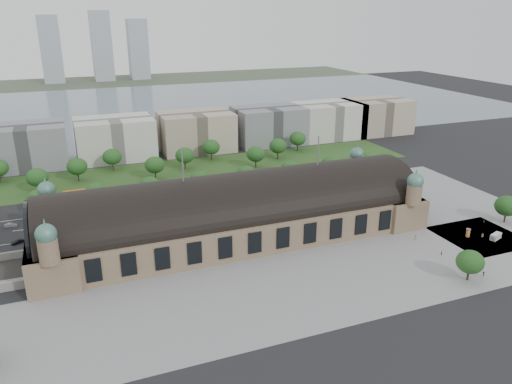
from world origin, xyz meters
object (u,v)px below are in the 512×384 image
object	(u,v)px
parked_car_0	(18,242)
pedestrian_2	(484,222)
bus_mid	(198,212)
pedestrian_5	(483,235)
traffic_car_3	(150,205)
parked_car_4	(110,230)
bus_east	(243,201)
traffic_car_1	(11,225)
traffic_car_4	(261,204)
parked_car_5	(122,231)
traffic_car_5	(291,192)
traffic_car_2	(52,231)
van_east	(495,237)
parked_car_3	(108,231)
parked_car_6	(148,223)
pedestrian_4	(483,274)
traffic_car_6	(334,192)
parked_car_1	(91,235)
petrol_station	(82,194)
pedestrian_1	(441,253)
advertising_column	(468,233)
pedestrian_0	(415,238)
parked_car_2	(124,230)
bus_west	(204,209)

from	to	relation	value
parked_car_0	pedestrian_2	world-z (taller)	pedestrian_2
bus_mid	pedestrian_5	distance (m)	116.95
traffic_car_3	parked_car_4	distance (m)	28.97
bus_east	traffic_car_1	bearing A→B (deg)	83.23
traffic_car_4	parked_car_5	world-z (taller)	traffic_car_4
traffic_car_5	pedestrian_5	xyz separation A→B (m)	(48.85, -73.31, 0.21)
traffic_car_1	parked_car_4	distance (m)	42.28
traffic_car_2	bus_mid	distance (m)	59.80
parked_car_0	van_east	size ratio (longest dim) A/B	0.78
parked_car_4	bus_mid	world-z (taller)	bus_mid
parked_car_3	pedestrian_2	xyz separation A→B (m)	(147.82, -48.22, 0.03)
traffic_car_1	parked_car_6	xyz separation A→B (m)	(53.33, -18.07, -0.16)
parked_car_3	pedestrian_4	distance (m)	140.32
traffic_car_3	pedestrian_5	distance (m)	141.24
parked_car_0	pedestrian_5	world-z (taller)	pedestrian_5
traffic_car_6	bus_east	size ratio (longest dim) A/B	0.35
parked_car_1	pedestrian_5	size ratio (longest dim) A/B	3.13
petrol_station	traffic_car_2	distance (m)	36.80
parked_car_3	van_east	bearing A→B (deg)	45.74
parked_car_1	pedestrian_1	xyz separation A→B (m)	(117.80, -63.53, 0.03)
traffic_car_5	bus_east	distance (m)	27.06
bus_east	van_east	xyz separation A→B (m)	(78.44, -71.47, -0.69)
van_east	traffic_car_3	bearing A→B (deg)	124.78
petrol_station	advertising_column	size ratio (longest dim) A/B	4.05
parked_car_0	pedestrian_0	world-z (taller)	pedestrian_0
traffic_car_1	traffic_car_5	world-z (taller)	traffic_car_1
petrol_station	pedestrian_4	bearing A→B (deg)	-46.19
petrol_station	advertising_column	distance (m)	170.46
bus_east	pedestrian_1	size ratio (longest dim) A/B	7.68
traffic_car_4	parked_car_0	size ratio (longest dim) A/B	0.89
parked_car_0	bus_east	size ratio (longest dim) A/B	0.35
traffic_car_2	parked_car_0	distance (m)	13.76
petrol_station	parked_car_0	xyz separation A→B (m)	(-26.09, -40.28, -2.19)
parked_car_2	pedestrian_0	bearing A→B (deg)	29.82
bus_east	parked_car_5	bearing A→B (deg)	100.75
bus_east	parked_car_2	bearing A→B (deg)	100.94
petrol_station	parked_car_6	bearing A→B (deg)	-59.42
traffic_car_6	parked_car_3	size ratio (longest dim) A/B	1.00
parked_car_2	parked_car_6	world-z (taller)	parked_car_2
parked_car_0	bus_west	xyz separation A→B (m)	(75.38, 4.02, 0.69)
petrol_station	pedestrian_4	size ratio (longest dim) A/B	7.31
pedestrian_2	advertising_column	bearing A→B (deg)	101.66
parked_car_5	parked_car_6	world-z (taller)	parked_car_5
parked_car_0	bus_west	world-z (taller)	bus_west
petrol_station	traffic_car_3	xyz separation A→B (m)	(27.99, -20.79, -2.21)
parked_car_1	advertising_column	world-z (taller)	advertising_column
traffic_car_5	parked_car_1	size ratio (longest dim) A/B	0.76
parked_car_0	pedestrian_0	xyz separation A→B (m)	(143.85, -53.49, 0.14)
petrol_station	pedestrian_1	world-z (taller)	petrol_station
parked_car_0	pedestrian_2	bearing A→B (deg)	47.25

